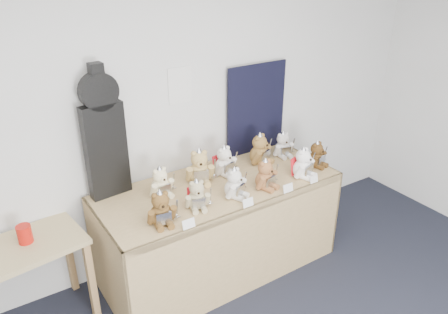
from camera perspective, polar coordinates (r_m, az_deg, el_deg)
room_shell at (r=3.61m, az=-5.77°, el=9.29°), size 6.00×6.00×6.00m
display_table at (r=3.63m, az=0.08°, el=-6.64°), size 2.03×0.88×0.84m
side_table at (r=3.45m, az=-25.06°, el=-12.35°), size 0.94×0.61×0.73m
guitar_case at (r=3.36m, az=-15.40°, el=2.90°), size 0.33×0.13×1.04m
navy_board at (r=4.06m, az=4.24°, el=6.28°), size 0.63×0.03×0.84m
red_cup at (r=3.38m, az=-24.60°, el=-9.14°), size 0.10×0.10×0.13m
teddy_front_far_left at (r=3.09m, az=-8.21°, el=-6.81°), size 0.24×0.20×0.29m
teddy_front_left at (r=3.24m, az=-3.54°, el=-5.08°), size 0.21×0.20×0.26m
teddy_front_centre at (r=3.38m, az=1.42°, el=-3.55°), size 0.23×0.21×0.27m
teddy_front_right at (r=3.52m, az=5.46°, el=-2.41°), size 0.23×0.21×0.28m
teddy_front_far_right at (r=3.73m, az=10.29°, el=-0.92°), size 0.24×0.23×0.29m
teddy_front_end at (r=3.94m, az=12.04°, el=0.22°), size 0.22×0.19×0.26m
teddy_back_left at (r=3.43m, az=-8.25°, el=-3.40°), size 0.23×0.19×0.27m
teddy_back_centre_left at (r=3.58m, az=-3.21°, el=-1.43°), size 0.26×0.25×0.33m
teddy_back_centre_right at (r=3.71m, az=0.07°, el=-0.66°), size 0.24×0.22×0.29m
teddy_back_right at (r=3.92m, az=4.74°, el=0.89°), size 0.26×0.25×0.31m
teddy_back_end at (r=4.08m, az=7.70°, el=1.49°), size 0.22×0.18×0.26m
entry_card_a at (r=3.06m, az=-4.64°, el=-8.69°), size 0.10×0.02×0.07m
entry_card_b at (r=3.29m, az=3.17°, el=-5.96°), size 0.09×0.02×0.07m
entry_card_c at (r=3.51m, az=8.37°, el=-4.04°), size 0.10×0.02×0.07m
entry_card_d at (r=3.68m, az=11.67°, el=-2.88°), size 0.08×0.02×0.06m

